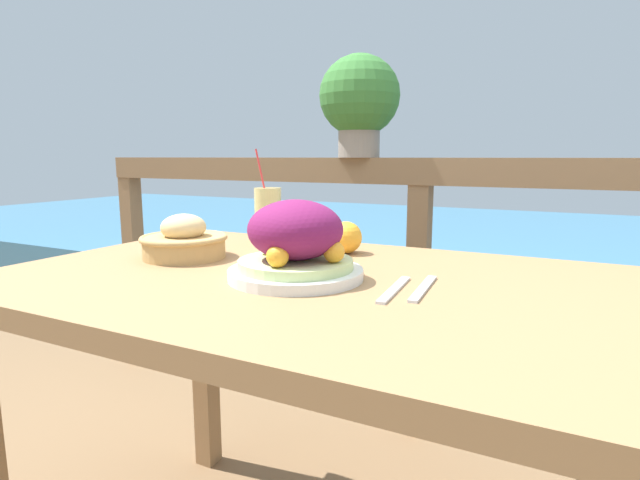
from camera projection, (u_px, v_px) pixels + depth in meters
name	position (u px, v px, depth m)	size (l,w,h in m)	color
patio_table	(304.00, 324.00, 0.99)	(1.21, 0.79, 0.76)	#997047
railing_fence	(419.00, 229.00, 1.70)	(2.80, 0.08, 0.99)	brown
sea_backdrop	(504.00, 258.00, 3.99)	(12.00, 4.00, 0.38)	teal
salad_plate	(296.00, 245.00, 0.94)	(0.26, 0.26, 0.15)	silver
drink_glass	(268.00, 216.00, 1.31)	(0.07, 0.07, 0.25)	#DBCC7F
bread_basket	(184.00, 241.00, 1.14)	(0.20, 0.20, 0.10)	tan
potted_plant	(359.00, 100.00, 1.73)	(0.28, 0.28, 0.35)	gray
fork	(394.00, 289.00, 0.86)	(0.03, 0.18, 0.00)	silver
knife	(423.00, 288.00, 0.87)	(0.03, 0.18, 0.00)	silver
orange_near_basket	(346.00, 237.00, 1.19)	(0.08, 0.08, 0.08)	#F9A328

